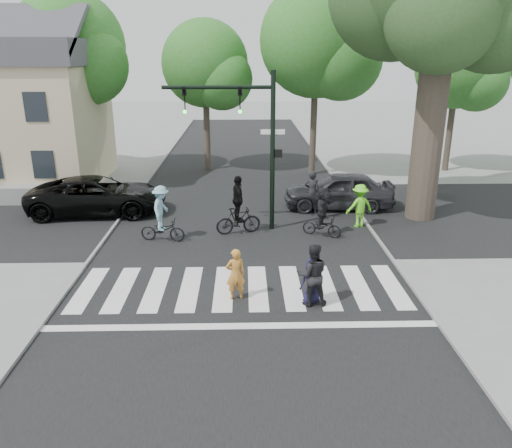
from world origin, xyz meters
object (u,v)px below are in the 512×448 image
Objects in this scene: cyclist_mid at (238,210)px; cyclist_right at (322,215)px; pedestrian_child at (311,281)px; pedestrian_adult at (312,275)px; traffic_signal at (250,129)px; cyclist_left at (162,218)px; car_grey at (339,190)px; pedestrian_woman at (236,274)px; car_suv at (98,196)px.

cyclist_mid reaches higher than cyclist_right.
pedestrian_child is 0.74× the size of pedestrian_adult.
cyclist_mid is (-2.06, 5.76, 0.04)m from pedestrian_adult.
cyclist_right reaches higher than pedestrian_adult.
traffic_signal is 2.66× the size of cyclist_mid.
cyclist_left is 8.18m from car_grey.
pedestrian_adult is 6.96m from cyclist_left.
pedestrian_child is 0.27× the size of car_grey.
cyclist_left is (-4.83, 5.02, 0.02)m from pedestrian_adult.
car_grey is at bearing 70.52° from cyclist_right.
pedestrian_child is at bearing -70.04° from cyclist_mid.
pedestrian_woman is 2.12m from pedestrian_adult.
pedestrian_child is (2.08, -0.29, -0.10)m from pedestrian_woman.
pedestrian_adult is 0.31× the size of car_suv.
pedestrian_child is at bearing 158.77° from pedestrian_woman.
traffic_signal is at bearing 21.05° from cyclist_left.
cyclist_right is at bearing -18.37° from traffic_signal.
cyclist_left is at bearing -47.37° from pedestrian_adult.
traffic_signal is 5.68m from car_grey.
cyclist_mid is (2.77, 0.74, 0.02)m from cyclist_left.
traffic_signal is 1.05× the size of car_suv.
cyclist_left reaches higher than pedestrian_adult.
cyclist_mid is at bearing -92.45° from pedestrian_child.
cyclist_left is 5.93m from cyclist_right.
pedestrian_adult is at bearing -46.10° from cyclist_left.
pedestrian_adult reaches higher than car_suv.
cyclist_right is at bearing -102.75° from pedestrian_adult.
pedestrian_woman is 0.79× the size of cyclist_right.
pedestrian_child is 0.63× the size of cyclist_left.
pedestrian_adult is 5.48m from cyclist_right.
traffic_signal is 4.59× the size of pedestrian_child.
cyclist_right is at bearing 3.41° from cyclist_left.
cyclist_right is (1.09, 5.37, -0.03)m from pedestrian_adult.
car_grey is at bearing -106.02° from pedestrian_adult.
car_suv is (-8.09, 8.33, 0.14)m from pedestrian_child.
car_grey is (4.44, 8.55, 0.06)m from pedestrian_woman.
traffic_signal reaches higher than car_grey.
cyclist_left is 1.09× the size of cyclist_right.
pedestrian_woman is at bearing -30.25° from pedestrian_child.
pedestrian_child is 0.25m from pedestrian_adult.
traffic_signal is 3.05m from cyclist_mid.
pedestrian_adult is 11.69m from car_suv.
traffic_signal is 4.16m from cyclist_right.
pedestrian_adult is at bearing -75.71° from traffic_signal.
car_grey is at bearing 35.79° from cyclist_mid.
cyclist_left is at bearing -58.62° from car_grey.
car_grey is (10.45, 0.50, 0.02)m from car_suv.
pedestrian_child is 5.38m from cyclist_right.
car_grey is (2.35, 8.93, -0.07)m from pedestrian_adult.
car_suv is 10.46m from car_grey.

